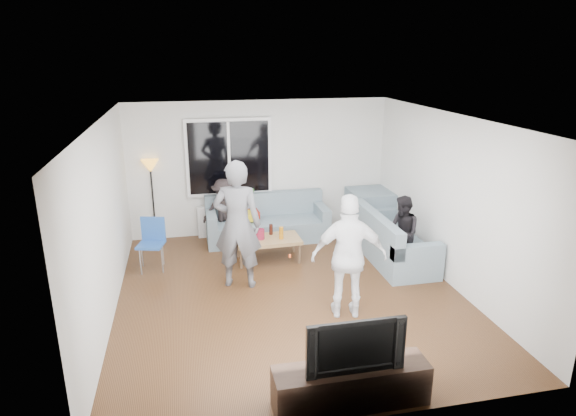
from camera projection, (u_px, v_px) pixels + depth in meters
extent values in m
cube|color=#56351C|center=(290.00, 294.00, 7.41)|extent=(5.00, 5.50, 0.04)
cube|color=white|center=(290.00, 117.00, 6.61)|extent=(5.00, 5.50, 0.04)
cube|color=silver|center=(260.00, 168.00, 9.59)|extent=(5.00, 0.04, 2.60)
cube|color=silver|center=(355.00, 304.00, 4.43)|extent=(5.00, 0.04, 2.60)
cube|color=silver|center=(103.00, 223.00, 6.51)|extent=(0.04, 5.50, 2.60)
cube|color=silver|center=(452.00, 200.00, 7.51)|extent=(0.04, 5.50, 2.60)
cube|color=white|center=(229.00, 157.00, 9.32)|extent=(1.62, 0.06, 1.47)
cube|color=black|center=(229.00, 158.00, 9.28)|extent=(1.50, 0.02, 1.35)
cube|color=white|center=(229.00, 158.00, 9.27)|extent=(0.05, 0.03, 1.35)
cube|color=silver|center=(231.00, 220.00, 9.66)|extent=(1.30, 0.12, 0.62)
imported|color=#2E6428|center=(250.00, 196.00, 9.56)|extent=(0.19, 0.15, 0.33)
imported|color=white|center=(213.00, 202.00, 9.44)|extent=(0.19, 0.19, 0.17)
cube|color=slate|center=(371.00, 211.00, 9.81)|extent=(0.85, 0.85, 0.85)
cube|color=gold|center=(245.00, 216.00, 9.27)|extent=(0.40, 0.34, 0.14)
cube|color=maroon|center=(249.00, 214.00, 9.36)|extent=(0.38, 0.32, 0.13)
cube|color=#A67D50|center=(268.00, 249.00, 8.52)|extent=(1.12, 0.63, 0.40)
cylinder|color=maroon|center=(260.00, 234.00, 8.42)|extent=(0.17, 0.17, 0.17)
imported|color=#535459|center=(237.00, 225.00, 7.38)|extent=(0.83, 0.66, 1.98)
imported|color=silver|center=(349.00, 257.00, 6.55)|extent=(1.07, 0.62, 1.72)
imported|color=black|center=(402.00, 233.00, 8.13)|extent=(0.51, 0.63, 1.22)
imported|color=black|center=(224.00, 211.00, 9.21)|extent=(0.87, 0.61, 1.23)
cube|color=#322319|center=(351.00, 385.00, 5.02)|extent=(1.60, 0.40, 0.44)
imported|color=black|center=(353.00, 342.00, 4.87)|extent=(1.00, 0.13, 0.58)
cylinder|color=#C47411|center=(281.00, 233.00, 8.41)|extent=(0.07, 0.07, 0.21)
cylinder|color=#BB710B|center=(249.00, 232.00, 8.47)|extent=(0.07, 0.07, 0.20)
cylinder|color=black|center=(271.00, 229.00, 8.62)|extent=(0.07, 0.07, 0.18)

